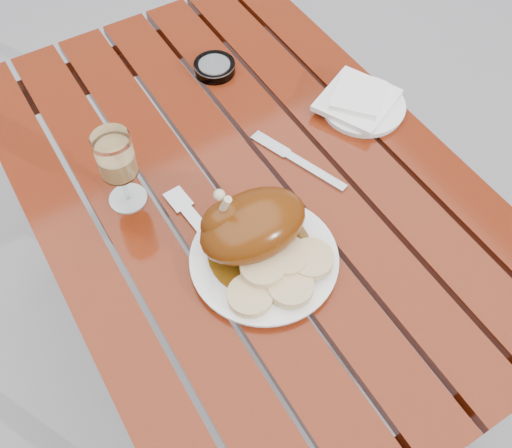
{
  "coord_description": "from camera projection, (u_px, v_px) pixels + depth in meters",
  "views": [
    {
      "loc": [
        -0.35,
        -0.61,
        1.63
      ],
      "look_at": [
        -0.05,
        -0.12,
        0.78
      ],
      "focal_mm": 40.0,
      "sensor_mm": 36.0,
      "label": 1
    }
  ],
  "objects": [
    {
      "name": "dinner_plate",
      "position": [
        264.0,
        259.0,
        1.01
      ],
      "size": [
        0.34,
        0.34,
        0.02
      ],
      "primitive_type": "cylinder",
      "rotation": [
        0.0,
        0.0,
        -0.35
      ],
      "color": "white",
      "rests_on": "table"
    },
    {
      "name": "side_plate",
      "position": [
        363.0,
        106.0,
        1.23
      ],
      "size": [
        0.23,
        0.23,
        0.01
      ],
      "primitive_type": "cylinder",
      "rotation": [
        0.0,
        0.0,
        -0.33
      ],
      "color": "white",
      "rests_on": "table"
    },
    {
      "name": "table",
      "position": [
        249.0,
        274.0,
        1.43
      ],
      "size": [
        0.8,
        1.2,
        0.75
      ],
      "primitive_type": "cube",
      "color": "maroon",
      "rests_on": "ground"
    },
    {
      "name": "wine_glass",
      "position": [
        120.0,
        170.0,
        1.03
      ],
      "size": [
        0.09,
        0.09,
        0.17
      ],
      "primitive_type": "cylinder",
      "rotation": [
        0.0,
        0.0,
        0.2
      ],
      "color": "tan",
      "rests_on": "table"
    },
    {
      "name": "fork",
      "position": [
        203.0,
        230.0,
        1.05
      ],
      "size": [
        0.04,
        0.19,
        0.01
      ],
      "primitive_type": "cube",
      "rotation": [
        0.0,
        0.0,
        0.08
      ],
      "color": "gray",
      "rests_on": "table"
    },
    {
      "name": "bread_dumplings",
      "position": [
        280.0,
        273.0,
        0.97
      ],
      "size": [
        0.2,
        0.13,
        0.03
      ],
      "color": "beige",
      "rests_on": "dinner_plate"
    },
    {
      "name": "ashtray",
      "position": [
        215.0,
        68.0,
        1.29
      ],
      "size": [
        0.11,
        0.11,
        0.02
      ],
      "primitive_type": "cylinder",
      "rotation": [
        0.0,
        0.0,
        -0.18
      ],
      "color": "#B2B7BC",
      "rests_on": "table"
    },
    {
      "name": "ground",
      "position": [
        250.0,
        335.0,
        1.74
      ],
      "size": [
        60.0,
        60.0,
        0.0
      ],
      "primitive_type": "plane",
      "color": "slate",
      "rests_on": "ground"
    },
    {
      "name": "napkin",
      "position": [
        357.0,
        100.0,
        1.22
      ],
      "size": [
        0.2,
        0.19,
        0.01
      ],
      "primitive_type": "cube",
      "rotation": [
        0.0,
        0.0,
        0.43
      ],
      "color": "white",
      "rests_on": "side_plate"
    },
    {
      "name": "knife",
      "position": [
        305.0,
        165.0,
        1.14
      ],
      "size": [
        0.08,
        0.19,
        0.01
      ],
      "primitive_type": "cube",
      "rotation": [
        0.0,
        0.0,
        0.34
      ],
      "color": "gray",
      "rests_on": "table"
    },
    {
      "name": "roast_duck",
      "position": [
        250.0,
        226.0,
        0.98
      ],
      "size": [
        0.2,
        0.19,
        0.14
      ],
      "color": "#5D360A",
      "rests_on": "dinner_plate"
    }
  ]
}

